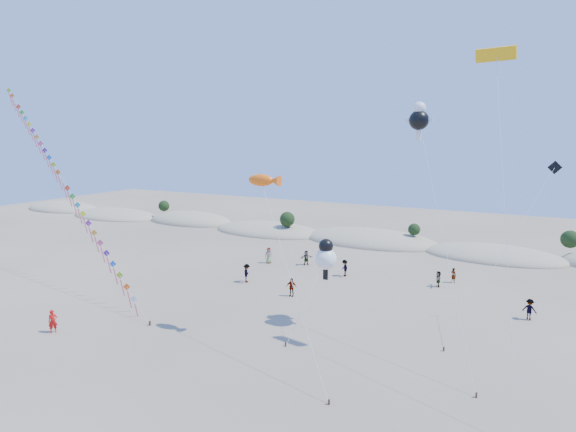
{
  "coord_description": "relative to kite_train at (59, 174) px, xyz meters",
  "views": [
    {
      "loc": [
        20.16,
        -17.88,
        14.46
      ],
      "look_at": [
        3.5,
        14.0,
        8.48
      ],
      "focal_mm": 30.0,
      "sensor_mm": 36.0,
      "label": 1
    }
  ],
  "objects": [
    {
      "name": "cartoon_kite_high",
      "position": [
        35.91,
        2.85,
        5.13
      ],
      "size": [
        6.89,
        9.63,
        16.93
      ],
      "color": "#3F2D1E",
      "rests_on": "ground"
    },
    {
      "name": "cartoon_kite_low",
      "position": [
        30.06,
        -0.25,
        -5.11
      ],
      "size": [
        1.79,
        5.69,
        6.84
      ],
      "color": "#3F2D1E",
      "rests_on": "ground"
    },
    {
      "name": "beachgoers",
      "position": [
        28.65,
        10.87,
        -9.75
      ],
      "size": [
        34.41,
        11.72,
        1.86
      ],
      "color": "slate",
      "rests_on": "ground"
    },
    {
      "name": "parafoil_kite",
      "position": [
        41.07,
        -0.09,
        8.48
      ],
      "size": [
        4.27,
        10.43,
        19.84
      ],
      "color": "#3F2D1E",
      "rests_on": "ground"
    },
    {
      "name": "dune_ridge",
      "position": [
        24.81,
        30.08,
        -10.5
      ],
      "size": [
        145.3,
        11.49,
        5.57
      ],
      "color": "gray",
      "rests_on": "ground"
    },
    {
      "name": "kite_train",
      "position": [
        0.0,
        0.0,
        0.0
      ],
      "size": [
        34.64,
        12.74,
        21.18
      ],
      "color": "#3F2D1E",
      "rests_on": "ground"
    },
    {
      "name": "flyer_foreground",
      "position": [
        12.68,
        -10.96,
        -9.74
      ],
      "size": [
        0.67,
        0.76,
        1.74
      ],
      "primitive_type": "imported",
      "rotation": [
        0.0,
        0.0,
        1.08
      ],
      "color": "red",
      "rests_on": "ground"
    },
    {
      "name": "ground",
      "position": [
        23.75,
        -15.06,
        -10.61
      ],
      "size": [
        160.0,
        160.0,
        0.0
      ],
      "primitive_type": "plane",
      "color": "#776752",
      "rests_on": "ground"
    },
    {
      "name": "dark_kite",
      "position": [
        43.33,
        5.91,
        -1.74
      ],
      "size": [
        6.42,
        9.31,
        12.67
      ],
      "color": "#3F2D1E",
      "rests_on": "ground"
    },
    {
      "name": "fish_kite",
      "position": [
        26.76,
        -3.72,
        0.74
      ],
      "size": [
        9.29,
        7.27,
        11.83
      ],
      "color": "#3F2D1E",
      "rests_on": "ground"
    }
  ]
}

